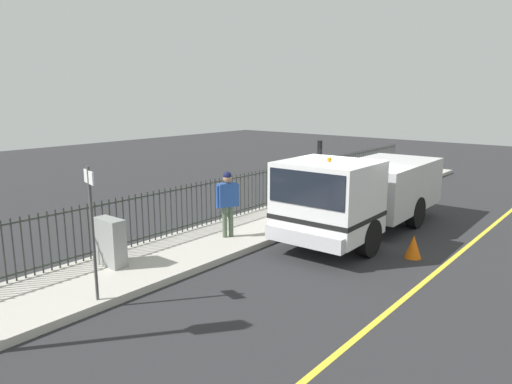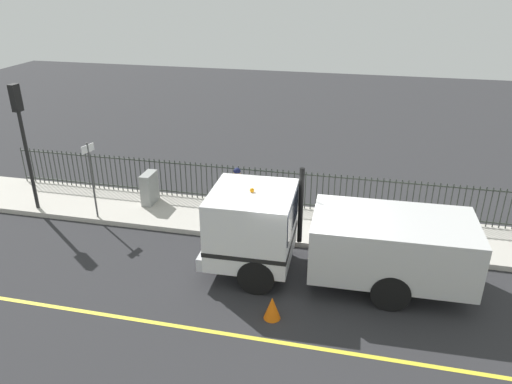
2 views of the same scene
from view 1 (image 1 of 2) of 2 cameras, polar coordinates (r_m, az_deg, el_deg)
ground_plane at (r=13.73m, az=11.88°, el=-5.47°), size 58.77×58.77×0.00m
sidewalk_slab at (r=15.10m, az=2.69°, el=-3.32°), size 2.48×26.71×0.16m
lane_marking at (r=12.79m, az=22.66°, el=-7.42°), size 0.12×24.04×0.01m
work_truck at (r=13.69m, az=12.38°, el=0.18°), size 2.41×6.95×2.73m
worker_standing at (r=12.75m, az=-3.45°, el=-0.64°), size 0.43×0.60×1.81m
iron_fence at (r=15.58m, az=-0.48°, el=0.07°), size 0.04×22.74×1.36m
utility_cabinet at (r=11.26m, az=-17.19°, el=-5.79°), size 0.80×0.35×1.10m
traffic_cone at (r=12.42m, az=18.47°, el=-6.27°), size 0.41×0.41×0.58m
street_sign at (r=9.19m, az=-19.20°, el=-3.09°), size 0.49×0.16×2.57m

